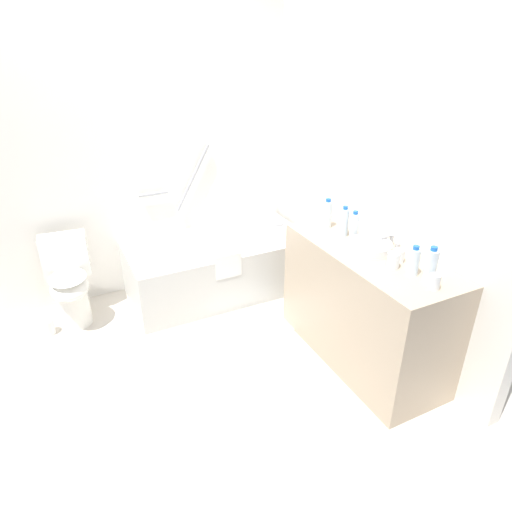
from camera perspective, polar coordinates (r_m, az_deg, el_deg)
ground_plane at (r=3.26m, az=-11.25°, el=-13.54°), size 4.06×4.06×0.00m
wall_back_tiled at (r=3.81m, az=-18.31°, el=13.42°), size 3.46×0.10×2.58m
wall_right_mirror at (r=3.33m, az=14.14°, el=12.22°), size 0.10×2.75×2.58m
bathtub at (r=3.93m, az=-4.85°, el=-1.00°), size 1.54×0.77×1.23m
toilet at (r=3.74m, az=-22.80°, el=-3.08°), size 0.35×0.51×0.71m
vanity_counter at (r=3.13m, az=13.68°, el=-6.26°), size 0.53×1.26×0.83m
sink_basin at (r=2.94m, az=14.28°, el=1.21°), size 0.29×0.29×0.05m
sink_faucet at (r=3.04m, az=16.83°, el=1.94°), size 0.11×0.15×0.08m
water_bottle_0 at (r=3.09m, az=11.23°, el=4.28°), size 0.06×0.06×0.21m
water_bottle_1 at (r=3.21m, az=9.13°, el=5.35°), size 0.07×0.07×0.21m
water_bottle_2 at (r=2.64m, az=21.49°, el=-1.15°), size 0.07×0.07×0.21m
water_bottle_3 at (r=2.68m, az=19.57°, el=-0.68°), size 0.06×0.06×0.18m
water_bottle_4 at (r=3.07m, az=12.48°, el=3.82°), size 0.06×0.06×0.19m
drinking_glass_0 at (r=2.83m, az=17.85°, el=0.04°), size 0.06×0.06×0.08m
drinking_glass_1 at (r=2.60m, az=21.90°, el=-3.08°), size 0.06×0.06×0.09m
drinking_glass_2 at (r=2.74m, az=17.17°, el=-0.55°), size 0.07×0.07×0.10m
bath_mat at (r=3.58m, az=-0.17°, el=-8.71°), size 0.59×0.42×0.01m
toilet_paper_roll at (r=3.80m, az=-25.24°, el=-8.26°), size 0.11×0.11×0.12m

